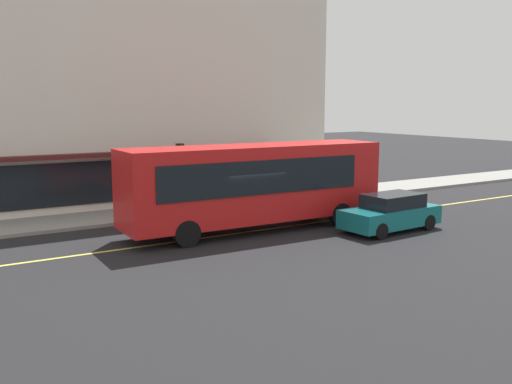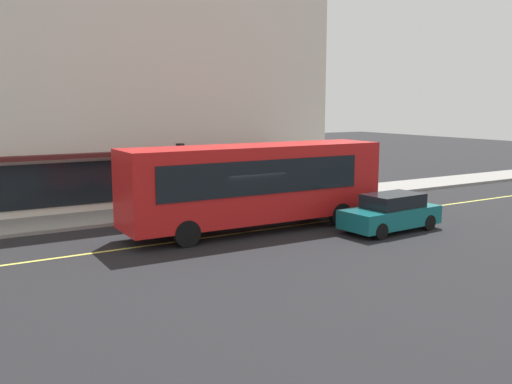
{
  "view_description": "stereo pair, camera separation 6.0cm",
  "coord_description": "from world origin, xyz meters",
  "px_view_note": "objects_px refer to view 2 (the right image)",
  "views": [
    {
      "loc": [
        -11.21,
        -19.18,
        5.16
      ],
      "look_at": [
        0.62,
        0.06,
        1.6
      ],
      "focal_mm": 39.53,
      "sensor_mm": 36.0,
      "label": 1
    },
    {
      "loc": [
        -11.16,
        -19.21,
        5.16
      ],
      "look_at": [
        0.62,
        0.06,
        1.6
      ],
      "focal_mm": 39.53,
      "sensor_mm": 36.0,
      "label": 2
    }
  ],
  "objects_px": {
    "pedestrian_waiting": "(196,183)",
    "pedestrian_mid_block": "(366,172)",
    "pedestrian_at_corner": "(301,178)",
    "bus": "(256,182)",
    "car_teal": "(391,213)",
    "traffic_light": "(181,161)"
  },
  "relations": [
    {
      "from": "pedestrian_waiting",
      "to": "pedestrian_mid_block",
      "type": "bearing_deg",
      "value": -7.82
    },
    {
      "from": "car_teal",
      "to": "pedestrian_mid_block",
      "type": "xyz_separation_m",
      "value": [
        5.59,
        7.65,
        0.52
      ]
    },
    {
      "from": "pedestrian_mid_block",
      "to": "pedestrian_at_corner",
      "type": "relative_size",
      "value": 1.11
    },
    {
      "from": "bus",
      "to": "pedestrian_at_corner",
      "type": "relative_size",
      "value": 6.8
    },
    {
      "from": "traffic_light",
      "to": "pedestrian_waiting",
      "type": "bearing_deg",
      "value": 47.34
    },
    {
      "from": "traffic_light",
      "to": "pedestrian_mid_block",
      "type": "bearing_deg",
      "value": 1.31
    },
    {
      "from": "car_teal",
      "to": "pedestrian_at_corner",
      "type": "height_order",
      "value": "pedestrian_at_corner"
    },
    {
      "from": "car_teal",
      "to": "pedestrian_at_corner",
      "type": "distance_m",
      "value": 8.32
    },
    {
      "from": "bus",
      "to": "pedestrian_waiting",
      "type": "height_order",
      "value": "bus"
    },
    {
      "from": "bus",
      "to": "pedestrian_at_corner",
      "type": "xyz_separation_m",
      "value": [
        6.07,
        5.21,
        -0.85
      ]
    },
    {
      "from": "traffic_light",
      "to": "pedestrian_at_corner",
      "type": "relative_size",
      "value": 1.95
    },
    {
      "from": "pedestrian_waiting",
      "to": "pedestrian_at_corner",
      "type": "bearing_deg",
      "value": -8.16
    },
    {
      "from": "bus",
      "to": "car_teal",
      "type": "bearing_deg",
      "value": -32.7
    },
    {
      "from": "bus",
      "to": "pedestrian_at_corner",
      "type": "distance_m",
      "value": 8.04
    },
    {
      "from": "pedestrian_at_corner",
      "to": "pedestrian_mid_block",
      "type": "bearing_deg",
      "value": -7.34
    },
    {
      "from": "bus",
      "to": "pedestrian_waiting",
      "type": "xyz_separation_m",
      "value": [
        0.17,
        6.06,
        -0.79
      ]
    },
    {
      "from": "pedestrian_at_corner",
      "to": "bus",
      "type": "bearing_deg",
      "value": -139.32
    },
    {
      "from": "bus",
      "to": "pedestrian_waiting",
      "type": "distance_m",
      "value": 6.11
    },
    {
      "from": "car_teal",
      "to": "pedestrian_waiting",
      "type": "xyz_separation_m",
      "value": [
        -4.46,
        9.03,
        0.45
      ]
    },
    {
      "from": "pedestrian_mid_block",
      "to": "pedestrian_at_corner",
      "type": "distance_m",
      "value": 4.2
    },
    {
      "from": "bus",
      "to": "car_teal",
      "type": "relative_size",
      "value": 2.54
    },
    {
      "from": "traffic_light",
      "to": "pedestrian_waiting",
      "type": "height_order",
      "value": "traffic_light"
    }
  ]
}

